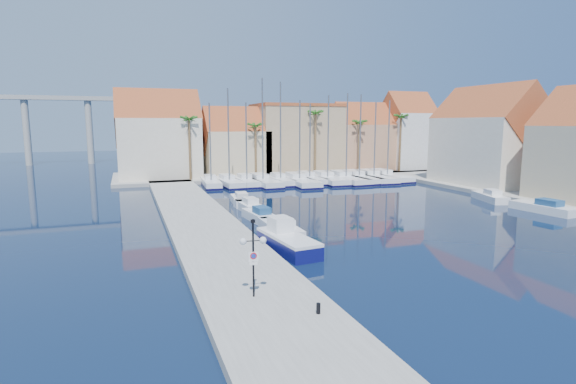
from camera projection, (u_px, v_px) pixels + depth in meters
name	position (u px, v px, depth m)	size (l,w,h in m)	color
ground	(372.00, 259.00, 29.43)	(260.00, 260.00, 0.00)	black
quay_west	(201.00, 223.00, 38.91)	(6.00, 77.00, 0.50)	gray
shore_north	(280.00, 173.00, 77.36)	(54.00, 16.00, 0.50)	gray
shore_east	(541.00, 195.00, 54.09)	(12.00, 60.00, 0.50)	gray
lamp_post	(253.00, 246.00, 21.35)	(1.30, 0.45, 3.83)	black
bollard	(318.00, 308.00, 19.75)	(0.19, 0.19, 0.48)	black
fishing_boat	(287.00, 240.00, 31.22)	(2.78, 6.45, 2.19)	#0E1052
motorboat_west_0	(281.00, 228.00, 35.94)	(2.03, 6.25, 1.40)	white
motorboat_west_1	(260.00, 216.00, 40.64)	(2.16, 5.31, 1.40)	white
motorboat_west_2	(249.00, 206.00, 45.51)	(2.03, 5.35, 1.40)	white
motorboat_west_3	(241.00, 200.00, 48.95)	(2.20, 5.41, 1.40)	white
motorboat_east_0	(544.00, 207.00, 44.60)	(2.65, 6.47, 1.40)	white
motorboat_east_1	(490.00, 197.00, 51.09)	(3.17, 5.76, 1.40)	white
sailboat_0	(211.00, 183.00, 62.46)	(2.69, 8.34, 11.52)	white
sailboat_1	(228.00, 182.00, 63.04)	(2.94, 9.18, 13.47)	white
sailboat_2	(246.00, 181.00, 63.79)	(2.47, 8.66, 11.62)	white
sailboat_3	(262.00, 181.00, 63.94)	(3.48, 10.74, 14.92)	white
sailboat_4	(280.00, 180.00, 64.86)	(2.44, 8.37, 14.47)	white
sailboat_5	(298.00, 181.00, 64.76)	(3.56, 11.90, 11.94)	white
sailboat_6	(308.00, 179.00, 66.79)	(3.05, 9.55, 11.58)	white
sailboat_7	(326.00, 179.00, 66.97)	(3.28, 11.34, 12.78)	white
sailboat_8	(344.00, 178.00, 67.52)	(3.34, 11.77, 13.10)	white
sailboat_9	(357.00, 178.00, 68.41)	(3.12, 11.60, 12.96)	white
sailboat_10	(372.00, 177.00, 69.14)	(3.90, 12.07, 11.88)	white
sailboat_11	(385.00, 176.00, 69.98)	(3.57, 11.37, 12.22)	white
building_0	(159.00, 138.00, 68.76)	(12.30, 9.00, 13.50)	beige
building_1	(235.00, 145.00, 72.98)	(10.30, 8.00, 11.00)	beige
building_2	(296.00, 138.00, 77.46)	(14.20, 10.20, 11.50)	tan
building_3	(361.00, 140.00, 80.62)	(10.30, 8.00, 12.00)	tan
building_4	(407.00, 133.00, 82.55)	(8.30, 8.00, 14.00)	silver
building_6	(488.00, 140.00, 61.49)	(9.00, 14.30, 13.50)	beige
palm_0	(189.00, 121.00, 65.06)	(2.60, 2.60, 10.15)	brown
palm_1	(255.00, 127.00, 68.57)	(2.60, 2.60, 9.15)	brown
palm_2	(316.00, 115.00, 71.64)	(2.60, 2.60, 11.15)	brown
palm_3	(360.00, 124.00, 74.54)	(2.60, 2.60, 9.65)	brown
palm_4	(401.00, 119.00, 77.09)	(2.60, 2.60, 10.65)	brown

